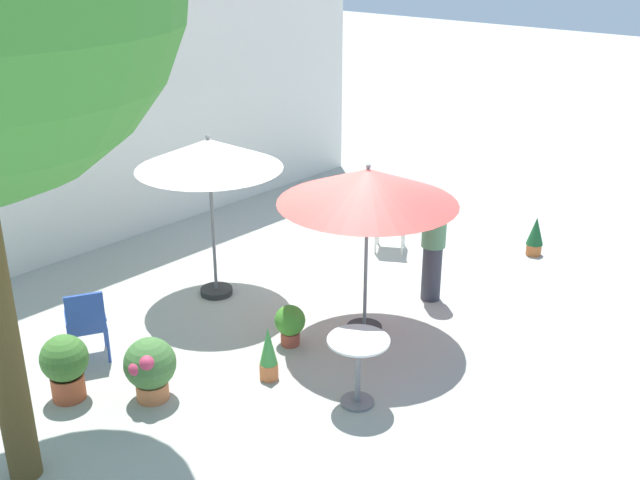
# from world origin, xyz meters

# --- Properties ---
(ground_plane) EXTENTS (60.00, 60.00, 0.00)m
(ground_plane) POSITION_xyz_m (0.00, 0.00, 0.00)
(ground_plane) COLOR #AAA99F
(villa_facade) EXTENTS (9.82, 0.30, 4.91)m
(villa_facade) POSITION_xyz_m (0.00, 4.10, 2.45)
(villa_facade) COLOR white
(villa_facade) RESTS_ON ground
(patio_umbrella_0) EXTENTS (2.12, 2.12, 2.18)m
(patio_umbrella_0) POSITION_xyz_m (-0.32, -0.83, 1.89)
(patio_umbrella_0) COLOR #2D2D2D
(patio_umbrella_0) RESTS_ON ground
(patio_umbrella_1) EXTENTS (1.91, 1.91, 2.24)m
(patio_umbrella_1) POSITION_xyz_m (-0.84, 1.35, 1.97)
(patio_umbrella_1) COLOR #2D2D2D
(patio_umbrella_1) RESTS_ON ground
(cafe_table_0) EXTENTS (0.65, 0.65, 0.77)m
(cafe_table_0) POSITION_xyz_m (-1.57, -1.73, 0.53)
(cafe_table_0) COLOR white
(cafe_table_0) RESTS_ON ground
(patio_chair_0) EXTENTS (0.60, 0.60, 0.89)m
(patio_chair_0) POSITION_xyz_m (1.94, 0.47, 0.53)
(patio_chair_0) COLOR white
(patio_chair_0) RESTS_ON ground
(patio_chair_1) EXTENTS (0.59, 0.59, 0.91)m
(patio_chair_1) POSITION_xyz_m (-2.96, 1.12, 0.51)
(patio_chair_1) COLOR #2C49A2
(patio_chair_1) RESTS_ON ground
(potted_plant_0) EXTENTS (0.21, 0.21, 0.64)m
(potted_plant_0) POSITION_xyz_m (-1.85, -0.70, 0.31)
(potted_plant_0) COLOR #C96C3B
(potted_plant_0) RESTS_ON ground
(potted_plant_1) EXTENTS (0.30, 0.30, 0.57)m
(potted_plant_1) POSITION_xyz_m (2.84, 2.13, 0.28)
(potted_plant_1) COLOR #AC552B
(potted_plant_1) RESTS_ON ground
(potted_plant_2) EXTENTS (0.26, 0.26, 0.61)m
(potted_plant_2) POSITION_xyz_m (3.30, -1.28, 0.32)
(potted_plant_2) COLOR #B66130
(potted_plant_2) RESTS_ON ground
(potted_plant_3) EXTENTS (0.44, 0.44, 0.63)m
(potted_plant_3) POSITION_xyz_m (3.03, 1.40, 0.37)
(potted_plant_3) COLOR #C26145
(potted_plant_3) RESTS_ON ground
(potted_plant_4) EXTENTS (0.50, 0.50, 0.74)m
(potted_plant_4) POSITION_xyz_m (-3.54, 0.63, 0.41)
(potted_plant_4) COLOR #AC4F2E
(potted_plant_4) RESTS_ON ground
(potted_plant_5) EXTENTS (0.37, 0.37, 0.51)m
(potted_plant_5) POSITION_xyz_m (-1.15, -0.36, 0.29)
(potted_plant_5) COLOR #9A4332
(potted_plant_5) RESTS_ON ground
(potted_plant_6) EXTENTS (0.56, 0.55, 0.71)m
(potted_plant_6) POSITION_xyz_m (-2.95, -0.05, 0.40)
(potted_plant_6) COLOR #BF6E40
(potted_plant_6) RESTS_ON ground
(standing_person) EXTENTS (0.40, 0.40, 1.59)m
(standing_person) POSITION_xyz_m (0.99, -0.93, 0.82)
(standing_person) COLOR #33333D
(standing_person) RESTS_ON ground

